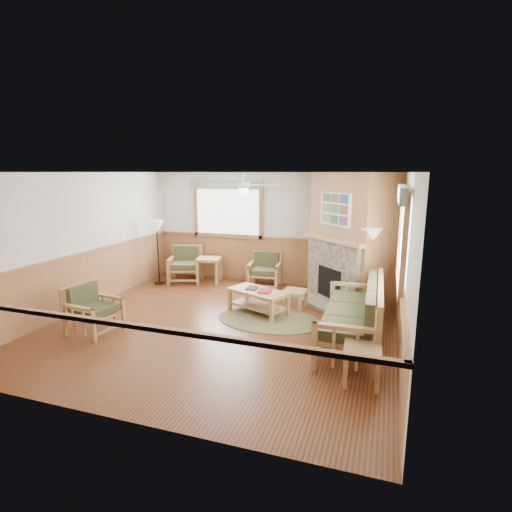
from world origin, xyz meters
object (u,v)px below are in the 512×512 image
(armchair_back_left, at_px, (185,264))
(floor_lamp_left, at_px, (158,252))
(armchair_back_right, at_px, (264,270))
(coffee_table, at_px, (258,302))
(end_table_sofa, at_px, (362,365))
(armchair_left, at_px, (94,309))
(floor_lamp_right, at_px, (369,273))
(sofa, at_px, (351,313))
(end_table_chairs, at_px, (209,270))
(footstool, at_px, (294,300))

(armchair_back_left, height_order, floor_lamp_left, floor_lamp_left)
(armchair_back_left, bearing_deg, armchair_back_right, -13.61)
(coffee_table, height_order, end_table_sofa, end_table_sofa)
(armchair_left, relative_size, floor_lamp_right, 0.48)
(armchair_back_left, xyz_separation_m, armchair_left, (0.09, -3.41, -0.03))
(coffee_table, bearing_deg, floor_lamp_right, 36.42)
(end_table_sofa, xyz_separation_m, floor_lamp_left, (-5.07, 3.34, 0.53))
(armchair_left, height_order, coffee_table, armchair_left)
(end_table_sofa, bearing_deg, sofa, 101.84)
(floor_lamp_left, xyz_separation_m, floor_lamp_right, (4.99, -0.72, 0.07))
(sofa, bearing_deg, armchair_back_left, -121.64)
(end_table_sofa, relative_size, floor_lamp_right, 0.31)
(coffee_table, height_order, end_table_chairs, end_table_chairs)
(end_table_chairs, bearing_deg, floor_lamp_right, -17.50)
(armchair_left, xyz_separation_m, footstool, (2.98, 2.24, -0.21))
(sofa, height_order, footstool, sofa)
(armchair_back_left, relative_size, armchair_left, 1.07)
(footstool, xyz_separation_m, floor_lamp_right, (1.41, 0.05, 0.66))
(end_table_sofa, bearing_deg, armchair_left, 175.78)
(armchair_left, xyz_separation_m, coffee_table, (2.37, 1.79, -0.18))
(sofa, xyz_separation_m, end_table_sofa, (0.26, -1.23, -0.25))
(coffee_table, xyz_separation_m, end_table_chairs, (-1.85, 1.72, 0.08))
(end_table_chairs, bearing_deg, armchair_back_left, -170.47)
(coffee_table, bearing_deg, end_table_chairs, 159.69)
(armchair_left, xyz_separation_m, end_table_chairs, (0.52, 3.51, -0.10))
(sofa, xyz_separation_m, coffee_table, (-1.84, 0.89, -0.28))
(coffee_table, xyz_separation_m, floor_lamp_right, (2.02, 0.50, 0.62))
(floor_lamp_right, bearing_deg, armchair_back_right, 152.26)
(armchair_back_left, distance_m, floor_lamp_right, 4.64)
(armchair_left, distance_m, end_table_chairs, 3.55)
(armchair_back_right, bearing_deg, footstool, -58.64)
(footstool, bearing_deg, end_table_sofa, -59.94)
(coffee_table, bearing_deg, armchair_back_left, 169.20)
(armchair_back_left, bearing_deg, sofa, -48.58)
(armchair_back_right, xyz_separation_m, floor_lamp_left, (-2.54, -0.56, 0.38))
(armchair_left, height_order, end_table_chairs, armchair_left)
(armchair_back_left, xyz_separation_m, armchair_back_right, (2.03, 0.17, -0.03))
(coffee_table, xyz_separation_m, footstool, (0.61, 0.45, -0.04))
(armchair_left, height_order, floor_lamp_right, floor_lamp_right)
(armchair_left, bearing_deg, floor_lamp_right, -55.76)
(armchair_back_left, xyz_separation_m, floor_lamp_left, (-0.52, -0.40, 0.35))
(armchair_back_left, bearing_deg, footstool, -39.16)
(armchair_back_left, bearing_deg, floor_lamp_left, -160.81)
(armchair_back_right, xyz_separation_m, coffee_table, (0.43, -1.79, -0.18))
(armchair_back_left, xyz_separation_m, footstool, (3.07, -1.17, -0.24))
(footstool, distance_m, floor_lamp_left, 3.72)
(end_table_chairs, bearing_deg, armchair_left, -98.37)
(floor_lamp_left, bearing_deg, armchair_back_right, 12.52)
(armchair_back_left, height_order, end_table_chairs, armchair_back_left)
(end_table_sofa, bearing_deg, floor_lamp_right, 91.78)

